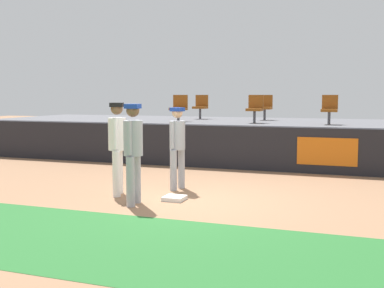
% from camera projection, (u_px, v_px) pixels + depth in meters
% --- Properties ---
extents(ground_plane, '(60.00, 60.00, 0.00)m').
position_uv_depth(ground_plane, '(186.00, 200.00, 9.27)').
color(ground_plane, '#936B4C').
extents(grass_foreground_strip, '(18.00, 2.80, 0.01)m').
position_uv_depth(grass_foreground_strip, '(114.00, 242.00, 6.64)').
color(grass_foreground_strip, '#26662B').
rests_on(grass_foreground_strip, ground_plane).
extents(first_base, '(0.40, 0.40, 0.08)m').
position_uv_depth(first_base, '(175.00, 198.00, 9.28)').
color(first_base, white).
rests_on(first_base, ground_plane).
extents(player_fielder_home, '(0.45, 0.60, 1.88)m').
position_uv_depth(player_fielder_home, '(118.00, 142.00, 9.67)').
color(player_fielder_home, white).
rests_on(player_fielder_home, ground_plane).
extents(player_runner_visitor, '(0.39, 0.52, 1.87)m').
position_uv_depth(player_runner_visitor, '(133.00, 147.00, 8.81)').
color(player_runner_visitor, '#9EA3AD').
rests_on(player_runner_visitor, ground_plane).
extents(player_coach_visitor, '(0.40, 0.49, 1.77)m').
position_uv_depth(player_coach_visitor, '(177.00, 142.00, 10.26)').
color(player_coach_visitor, '#9EA3AD').
rests_on(player_coach_visitor, ground_plane).
extents(field_wall, '(18.00, 0.26, 1.19)m').
position_uv_depth(field_wall, '(240.00, 148.00, 13.12)').
color(field_wall, black).
rests_on(field_wall, ground_plane).
extents(bleacher_platform, '(18.00, 4.80, 1.20)m').
position_uv_depth(bleacher_platform, '(259.00, 139.00, 15.53)').
color(bleacher_platform, '#59595E').
rests_on(bleacher_platform, ground_plane).
extents(seat_back_left, '(0.45, 0.44, 0.84)m').
position_uv_depth(seat_back_left, '(201.00, 105.00, 16.80)').
color(seat_back_left, '#4C4C51').
rests_on(seat_back_left, bleacher_platform).
extents(seat_front_right, '(0.44, 0.44, 0.84)m').
position_uv_depth(seat_front_right, '(330.00, 108.00, 13.60)').
color(seat_front_right, '#4C4C51').
rests_on(seat_front_right, bleacher_platform).
extents(seat_front_center, '(0.45, 0.44, 0.84)m').
position_uv_depth(seat_front_center, '(255.00, 107.00, 14.33)').
color(seat_front_center, '#4C4C51').
rests_on(seat_front_center, bleacher_platform).
extents(seat_front_left, '(0.48, 0.44, 0.84)m').
position_uv_depth(seat_front_left, '(179.00, 107.00, 15.15)').
color(seat_front_left, '#4C4C51').
rests_on(seat_front_left, bleacher_platform).
extents(seat_back_center, '(0.45, 0.44, 0.84)m').
position_uv_depth(seat_back_center, '(265.00, 106.00, 16.03)').
color(seat_back_center, '#4C4C51').
rests_on(seat_back_center, bleacher_platform).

